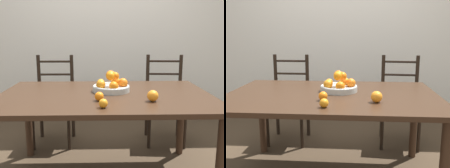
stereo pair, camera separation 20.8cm
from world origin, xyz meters
TOP-DOWN VIEW (x-y plane):
  - wall_back at (0.00, 1.55)m, footprint 8.00×0.06m
  - dining_table at (0.00, 0.00)m, footprint 1.70×1.10m
  - fruit_bowl at (0.05, 0.09)m, footprint 0.31×0.31m
  - orange_loose_0 at (0.34, -0.24)m, footprint 0.08×0.08m
  - orange_loose_1 at (-0.04, -0.22)m, footprint 0.07×0.07m
  - orange_loose_2 at (-0.01, -0.40)m, footprint 0.06×0.06m
  - chair_left at (-0.57, 0.81)m, footprint 0.42×0.40m
  - chair_right at (0.68, 0.81)m, footprint 0.45×0.43m

SIDE VIEW (x-z plane):
  - chair_left at x=-0.57m, z-range -0.03..0.96m
  - chair_right at x=0.68m, z-range -0.03..0.96m
  - dining_table at x=0.00m, z-range 0.29..1.05m
  - orange_loose_2 at x=-0.01m, z-range 0.75..0.81m
  - orange_loose_1 at x=-0.04m, z-range 0.75..0.82m
  - orange_loose_0 at x=0.34m, z-range 0.75..0.83m
  - fruit_bowl at x=0.05m, z-range 0.72..0.89m
  - wall_back at x=0.00m, z-range 0.00..2.60m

